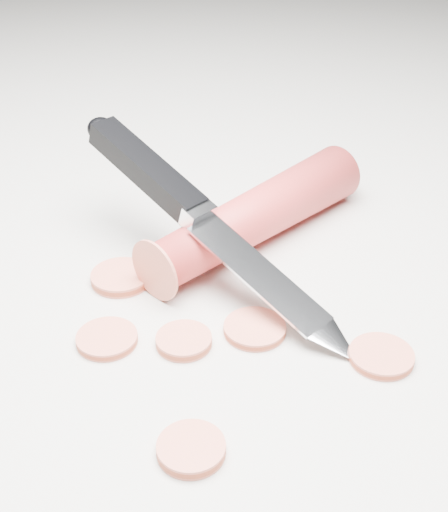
{
  "coord_description": "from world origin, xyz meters",
  "views": [
    {
      "loc": [
        0.03,
        -0.37,
        0.28
      ],
      "look_at": [
        0.0,
        0.03,
        0.02
      ],
      "focal_mm": 50.0,
      "sensor_mm": 36.0,
      "label": 1
    }
  ],
  "objects": [
    {
      "name": "carrot_slice_3",
      "position": [
        -0.0,
        -0.13,
        0.0
      ],
      "size": [
        0.04,
        0.04,
        0.01
      ],
      "primitive_type": "cylinder",
      "color": "#DD654D",
      "rests_on": "ground"
    },
    {
      "name": "kitchen_knife",
      "position": [
        -0.01,
        0.03,
        0.04
      ],
      "size": [
        0.21,
        0.18,
        0.09
      ],
      "primitive_type": null,
      "color": "silver",
      "rests_on": "ground"
    },
    {
      "name": "ground",
      "position": [
        0.0,
        0.0,
        0.0
      ],
      "size": [
        2.4,
        2.4,
        0.0
      ],
      "primitive_type": "plane",
      "color": "beige",
      "rests_on": "ground"
    },
    {
      "name": "carrot_slice_2",
      "position": [
        0.02,
        -0.03,
        0.0
      ],
      "size": [
        0.04,
        0.04,
        0.01
      ],
      "primitive_type": "cylinder",
      "color": "#DD654D",
      "rests_on": "ground"
    },
    {
      "name": "carrot_slice_5",
      "position": [
        0.1,
        -0.05,
        0.0
      ],
      "size": [
        0.04,
        0.04,
        0.01
      ],
      "primitive_type": "cylinder",
      "color": "#DD654D",
      "rests_on": "ground"
    },
    {
      "name": "carrot_slice_1",
      "position": [
        -0.07,
        -0.04,
        0.0
      ],
      "size": [
        0.04,
        0.04,
        0.01
      ],
      "primitive_type": "cylinder",
      "color": "#DD654D",
      "rests_on": "ground"
    },
    {
      "name": "carrot",
      "position": [
        0.02,
        0.08,
        0.02
      ],
      "size": [
        0.16,
        0.18,
        0.04
      ],
      "primitive_type": "cylinder",
      "rotation": [
        1.57,
        0.0,
        -0.69
      ],
      "color": "red",
      "rests_on": "ground"
    },
    {
      "name": "carrot_slice_0",
      "position": [
        -0.07,
        0.02,
        0.0
      ],
      "size": [
        0.04,
        0.04,
        0.01
      ],
      "primitive_type": "cylinder",
      "color": "#DD654D",
      "rests_on": "ground"
    },
    {
      "name": "carrot_slice_4",
      "position": [
        -0.02,
        -0.04,
        0.0
      ],
      "size": [
        0.03,
        0.03,
        0.01
      ],
      "primitive_type": "cylinder",
      "color": "#DD654D",
      "rests_on": "ground"
    }
  ]
}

